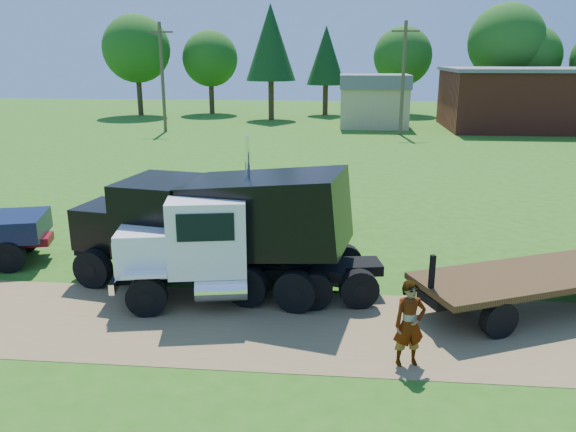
# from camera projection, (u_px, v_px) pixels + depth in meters

# --- Properties ---
(ground) EXTENTS (140.00, 140.00, 0.00)m
(ground) POSITION_uv_depth(u_px,v_px,m) (291.00, 327.00, 13.73)
(ground) COLOR #2C5A13
(ground) RESTS_ON ground
(dirt_track) EXTENTS (120.00, 4.20, 0.01)m
(dirt_track) POSITION_uv_depth(u_px,v_px,m) (291.00, 327.00, 13.73)
(dirt_track) COLOR olive
(dirt_track) RESTS_ON ground
(white_semi_tractor) EXTENTS (7.34, 3.53, 4.33)m
(white_semi_tractor) POSITION_uv_depth(u_px,v_px,m) (212.00, 246.00, 15.02)
(white_semi_tractor) COLOR black
(white_semi_tractor) RESTS_ON ground
(black_dump_truck) EXTENTS (8.26, 3.76, 3.50)m
(black_dump_truck) POSITION_uv_depth(u_px,v_px,m) (217.00, 222.00, 15.69)
(black_dump_truck) COLOR black
(black_dump_truck) RESTS_ON ground
(orange_pickup) EXTENTS (6.37, 3.82, 1.66)m
(orange_pickup) POSITION_uv_depth(u_px,v_px,m) (270.00, 207.00, 21.42)
(orange_pickup) COLOR orange
(orange_pickup) RESTS_ON ground
(flatbed_trailer) EXTENTS (7.55, 4.93, 1.87)m
(flatbed_trailer) POSITION_uv_depth(u_px,v_px,m) (549.00, 279.00, 14.59)
(flatbed_trailer) COLOR #3A2312
(flatbed_trailer) RESTS_ON ground
(spectator_a) EXTENTS (0.79, 0.63, 1.91)m
(spectator_a) POSITION_uv_depth(u_px,v_px,m) (409.00, 324.00, 11.84)
(spectator_a) COLOR #999999
(spectator_a) RESTS_ON ground
(spectator_b) EXTENTS (0.99, 0.98, 1.61)m
(spectator_b) POSITION_uv_depth(u_px,v_px,m) (173.00, 217.00, 20.13)
(spectator_b) COLOR #999999
(spectator_b) RESTS_ON ground
(brick_building) EXTENTS (15.40, 10.40, 5.30)m
(brick_building) POSITION_uv_depth(u_px,v_px,m) (533.00, 99.00, 49.64)
(brick_building) COLOR maroon
(brick_building) RESTS_ON ground
(tan_shed) EXTENTS (6.20, 5.40, 4.70)m
(tan_shed) POSITION_uv_depth(u_px,v_px,m) (374.00, 100.00, 50.96)
(tan_shed) COLOR tan
(tan_shed) RESTS_ON ground
(utility_poles) EXTENTS (42.20, 0.28, 9.00)m
(utility_poles) POSITION_uv_depth(u_px,v_px,m) (403.00, 76.00, 45.37)
(utility_poles) COLOR brown
(utility_poles) RESTS_ON ground
(tree_row) EXTENTS (54.01, 12.79, 11.56)m
(tree_row) POSITION_uv_depth(u_px,v_px,m) (378.00, 51.00, 58.62)
(tree_row) COLOR #332315
(tree_row) RESTS_ON ground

